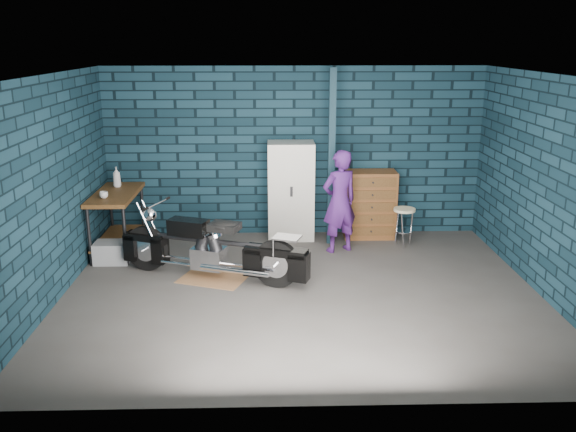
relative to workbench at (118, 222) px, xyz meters
name	(u,v)px	position (x,y,z in m)	size (l,w,h in m)	color
ground	(301,292)	(2.68, -1.66, -0.46)	(6.00, 6.00, 0.00)	#474442
room_walls	(300,136)	(2.68, -1.11, 1.45)	(6.02, 5.01, 2.71)	black
support_post	(331,158)	(3.23, 0.29, 0.90)	(0.10, 0.10, 2.70)	#112936
workbench	(118,222)	(0.00, 0.00, 0.00)	(0.60, 1.40, 0.91)	brown
drip_mat	(214,278)	(1.53, -1.16, -0.45)	(0.85, 0.64, 0.01)	brown
motorcycle	(212,243)	(1.53, -1.16, 0.04)	(2.25, 0.61, 0.99)	black
person	(339,201)	(3.32, -0.10, 0.32)	(0.57, 0.37, 1.55)	#481D6C
storage_bin	(112,252)	(0.02, -0.50, -0.30)	(0.49, 0.35, 0.30)	gray
locker	(291,191)	(2.62, 0.57, 0.32)	(0.72, 0.52, 1.55)	beige
tool_chest	(370,205)	(3.89, 0.57, 0.09)	(0.81, 0.45, 1.08)	brown
shop_stool	(404,227)	(4.35, 0.09, -0.15)	(0.33, 0.33, 0.61)	beige
cup_a	(104,195)	(-0.08, -0.32, 0.50)	(0.12, 0.12, 0.10)	beige
bottle	(117,177)	(-0.05, 0.37, 0.61)	(0.12, 0.12, 0.31)	gray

